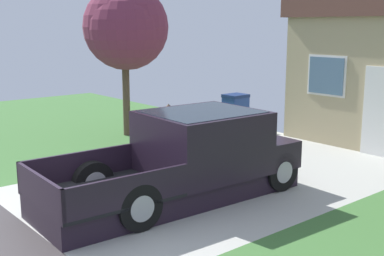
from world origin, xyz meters
TOP-DOWN VIEW (x-y plane):
  - pickup_truck at (0.33, 3.12)m, footprint 2.13×5.26m
  - person_with_hat at (-0.91, 3.48)m, footprint 0.49×0.48m
  - handbag at (-1.09, 3.14)m, footprint 0.36×0.18m
  - front_yard_tree at (-5.00, 5.05)m, footprint 2.56×2.51m
  - wheeled_trash_bin at (-3.68, 8.27)m, footprint 0.60×0.72m

SIDE VIEW (x-z plane):
  - handbag at x=-1.09m, z-range -0.09..0.38m
  - wheeled_trash_bin at x=-3.68m, z-range 0.04..1.18m
  - pickup_truck at x=0.33m, z-range -0.07..1.58m
  - person_with_hat at x=-0.91m, z-range 0.11..1.76m
  - front_yard_tree at x=-5.00m, z-range 0.96..5.44m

